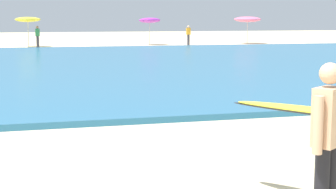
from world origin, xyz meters
TOP-DOWN VIEW (x-y plane):
  - sea at (0.00, 20.33)m, footprint 120.00×28.00m
  - beach_umbrella_1 at (-0.91, 37.27)m, footprint 1.87×1.87m
  - beach_umbrella_2 at (8.61, 38.17)m, footprint 1.72×1.74m
  - beach_umbrella_3 at (17.09, 38.08)m, footprint 2.26×2.26m
  - beachgoer_near_row_left at (11.50, 36.90)m, footprint 0.32×0.20m
  - beachgoer_near_row_mid at (-0.26, 36.71)m, footprint 0.32×0.20m

SIDE VIEW (x-z plane):
  - sea at x=0.00m, z-range 0.00..0.14m
  - beachgoer_near_row_left at x=11.50m, z-range 0.05..1.63m
  - beachgoer_near_row_mid at x=-0.26m, z-range 0.05..1.63m
  - beach_umbrella_2 at x=8.61m, z-range 0.86..3.10m
  - beach_umbrella_1 at x=-0.91m, z-range 0.93..3.17m
  - beach_umbrella_3 at x=17.09m, z-range 0.90..3.20m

